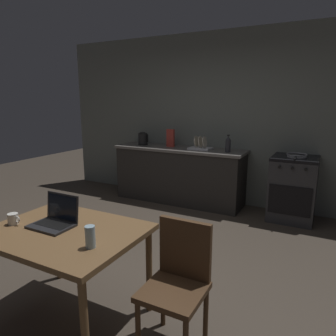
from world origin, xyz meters
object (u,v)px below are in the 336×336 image
laptop (55,220)px  drinking_glass (90,237)px  dining_table (65,239)px  dish_rack (200,146)px  stove_oven (293,188)px  chair (178,277)px  electric_kettle (143,139)px  cereal_box (171,138)px  frying_pan (297,155)px  coffee_mug (13,219)px  bottle (228,144)px

laptop → drinking_glass: bearing=-12.5°
dining_table → dish_rack: bearing=92.5°
laptop → drinking_glass: laptop is taller
stove_oven → chair: size_ratio=1.04×
electric_kettle → drinking_glass: bearing=-63.5°
chair → cereal_box: (-1.52, 2.84, 0.55)m
laptop → drinking_glass: (0.48, -0.15, 0.03)m
electric_kettle → frying_pan: 2.48m
stove_oven → electric_kettle: (-2.47, 0.00, 0.56)m
frying_pan → coffee_mug: bearing=-119.2°
dining_table → laptop: bearing=166.7°
dining_table → electric_kettle: electric_kettle is taller
frying_pan → dish_rack: dish_rack is taller
dish_rack → laptop: bearing=-89.9°
laptop → coffee_mug: laptop is taller
laptop → electric_kettle: bearing=115.1°
stove_oven → dish_rack: size_ratio=2.66×
dining_table → bottle: (0.33, 2.94, 0.37)m
dining_table → frying_pan: size_ratio=2.53×
dining_table → cereal_box: bearing=102.5°
bottle → dish_rack: bottle is taller
laptop → electric_kettle: electric_kettle is taller
stove_oven → frying_pan: size_ratio=2.04×
laptop → frying_pan: laptop is taller
electric_kettle → bottle: bottle is taller
dish_rack → dining_table: bearing=-87.5°
bottle → dining_table: bearing=-96.4°
coffee_mug → bottle: bearing=76.1°
stove_oven → cereal_box: cereal_box is taller
laptop → frying_pan: bearing=69.5°
drinking_glass → dish_rack: bearing=98.9°
frying_pan → cereal_box: bearing=178.6°
coffee_mug → frying_pan: bearing=60.8°
stove_oven → cereal_box: size_ratio=3.12×
stove_oven → coffee_mug: 3.54m
stove_oven → dish_rack: bearing=179.9°
laptop → coffee_mug: size_ratio=2.75×
drinking_glass → laptop: bearing=162.3°
frying_pan → coffee_mug: (-1.71, -3.07, -0.15)m
dining_table → frying_pan: frying_pan is taller
cereal_box → dish_rack: size_ratio=0.85×
chair → dish_rack: size_ratio=2.56×
bottle → dish_rack: bearing=173.8°
dining_table → chair: 0.88m
frying_pan → drinking_glass: size_ratio=3.01×
bottle → drinking_glass: 3.07m
bottle → coffee_mug: size_ratio=2.22×
chair → bottle: bottle is taller
dining_table → drinking_glass: (0.36, -0.12, 0.15)m
stove_oven → coffee_mug: stove_oven is taller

